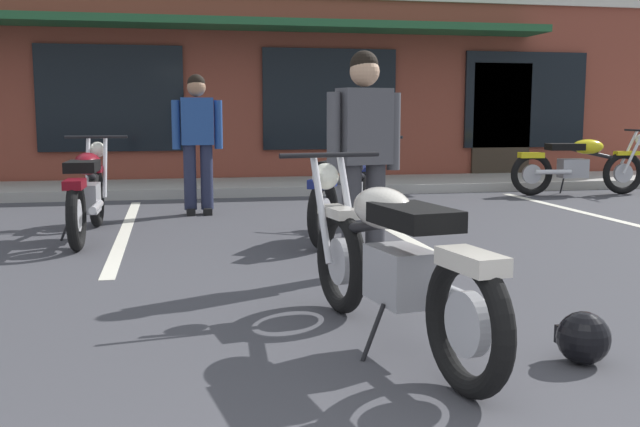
% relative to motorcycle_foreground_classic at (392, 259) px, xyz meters
% --- Properties ---
extents(ground_plane, '(80.00, 80.00, 0.00)m').
position_rel_motorcycle_foreground_classic_xyz_m(ground_plane, '(-0.24, 0.80, -0.46)').
color(ground_plane, '#3D3D42').
extents(sidewalk_kerb, '(22.00, 1.80, 0.14)m').
position_rel_motorcycle_foreground_classic_xyz_m(sidewalk_kerb, '(-0.24, 7.87, -0.39)').
color(sidewalk_kerb, '#A8A59E').
rests_on(sidewalk_kerb, ground_plane).
extents(brick_storefront_building, '(18.04, 6.60, 3.42)m').
position_rel_motorcycle_foreground_classic_xyz_m(brick_storefront_building, '(-0.24, 11.63, 1.25)').
color(brick_storefront_building, brown).
rests_on(brick_storefront_building, ground_plane).
extents(painted_stall_lines, '(13.76, 4.80, 0.01)m').
position_rel_motorcycle_foreground_classic_xyz_m(painted_stall_lines, '(-0.24, 4.27, -0.46)').
color(painted_stall_lines, silver).
rests_on(painted_stall_lines, ground_plane).
extents(motorcycle_foreground_classic, '(0.76, 2.10, 0.98)m').
position_rel_motorcycle_foreground_classic_xyz_m(motorcycle_foreground_classic, '(0.00, 0.00, 0.00)').
color(motorcycle_foreground_classic, black).
rests_on(motorcycle_foreground_classic, ground_plane).
extents(motorcycle_red_sportbike, '(2.11, 0.66, 0.98)m').
position_rel_motorcycle_foreground_classic_xyz_m(motorcycle_red_sportbike, '(4.86, 6.36, 0.00)').
color(motorcycle_red_sportbike, black).
rests_on(motorcycle_red_sportbike, ground_plane).
extents(motorcycle_black_cruiser, '(1.34, 1.87, 0.98)m').
position_rel_motorcycle_foreground_classic_xyz_m(motorcycle_black_cruiser, '(0.60, 3.41, 0.00)').
color(motorcycle_black_cruiser, black).
rests_on(motorcycle_black_cruiser, ground_plane).
extents(motorcycle_blue_standard, '(0.66, 2.11, 0.98)m').
position_rel_motorcycle_foreground_classic_xyz_m(motorcycle_blue_standard, '(-1.93, 3.86, 0.00)').
color(motorcycle_blue_standard, black).
rests_on(motorcycle_blue_standard, ground_plane).
extents(person_in_black_shirt, '(0.61, 0.34, 1.68)m').
position_rel_motorcycle_foreground_classic_xyz_m(person_in_black_shirt, '(0.30, 1.70, 0.49)').
color(person_in_black_shirt, black).
rests_on(person_in_black_shirt, ground_plane).
extents(person_in_shorts_foreground, '(0.60, 0.28, 1.68)m').
position_rel_motorcycle_foreground_classic_xyz_m(person_in_shorts_foreground, '(-0.80, 5.33, 0.49)').
color(person_in_shorts_foreground, black).
rests_on(person_in_shorts_foreground, ground_plane).
extents(helmet_on_pavement, '(0.26, 0.26, 0.26)m').
position_rel_motorcycle_foreground_classic_xyz_m(helmet_on_pavement, '(0.84, -0.46, -0.33)').
color(helmet_on_pavement, black).
rests_on(helmet_on_pavement, ground_plane).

